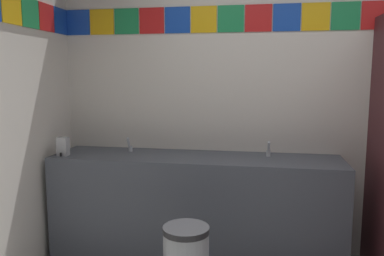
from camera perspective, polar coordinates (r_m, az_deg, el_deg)
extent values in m
cube|color=silver|center=(3.51, 13.35, 3.17)|extent=(4.02, 0.08, 2.63)
cube|color=#1947B7|center=(3.86, -16.47, 14.69)|extent=(0.23, 0.01, 0.23)
cube|color=yellow|center=(3.77, -13.14, 14.99)|extent=(0.23, 0.01, 0.23)
cube|color=#1E8C4C|center=(3.68, -9.63, 15.25)|extent=(0.23, 0.01, 0.23)
cube|color=red|center=(3.61, -5.97, 15.46)|extent=(0.23, 0.01, 0.23)
cube|color=#1947B7|center=(3.56, -2.17, 15.62)|extent=(0.23, 0.01, 0.23)
cube|color=yellow|center=(3.52, 1.75, 15.72)|extent=(0.23, 0.01, 0.23)
cube|color=#1E8C4C|center=(3.49, 5.74, 15.74)|extent=(0.23, 0.01, 0.23)
cube|color=red|center=(3.48, 9.77, 15.69)|extent=(0.23, 0.01, 0.23)
cube|color=#1947B7|center=(3.49, 13.80, 15.56)|extent=(0.23, 0.01, 0.23)
cube|color=yellow|center=(3.51, 17.80, 15.37)|extent=(0.23, 0.01, 0.23)
cube|color=#1E8C4C|center=(3.55, 21.71, 15.11)|extent=(0.23, 0.01, 0.23)
cube|color=red|center=(3.60, 25.52, 14.79)|extent=(0.23, 0.01, 0.23)
cube|color=yellow|center=(3.22, -25.09, 15.73)|extent=(0.01, 0.23, 0.23)
cube|color=#1E8C4C|center=(3.41, -22.74, 15.36)|extent=(0.01, 0.23, 0.23)
cube|color=red|center=(3.61, -20.66, 15.01)|extent=(0.01, 0.23, 0.23)
cube|color=#1947B7|center=(3.82, -18.80, 14.69)|extent=(0.01, 0.23, 0.23)
cube|color=#4C515B|center=(3.41, 0.48, -11.64)|extent=(2.44, 0.57, 0.90)
cube|color=#4C515B|center=(3.55, 1.21, -3.94)|extent=(2.44, 0.03, 0.08)
cylinder|color=#EFEDC8|center=(3.42, -9.78, -4.79)|extent=(0.34, 0.34, 0.10)
cylinder|color=#EFEDC8|center=(3.22, 11.22, -5.60)|extent=(0.34, 0.34, 0.10)
cylinder|color=silver|center=(3.53, -9.05, -3.04)|extent=(0.04, 0.04, 0.05)
cylinder|color=silver|center=(3.47, -9.34, -2.06)|extent=(0.02, 0.06, 0.09)
cylinder|color=silver|center=(3.34, 11.21, -3.71)|extent=(0.04, 0.04, 0.05)
cylinder|color=silver|center=(3.28, 11.26, -2.69)|extent=(0.02, 0.06, 0.09)
cube|color=#B7BABF|center=(3.48, -18.49, -2.61)|extent=(0.09, 0.07, 0.16)
cylinder|color=black|center=(3.45, -18.80, -3.72)|extent=(0.02, 0.02, 0.03)
cylinder|color=#262628|center=(2.59, -0.89, -14.77)|extent=(0.31, 0.31, 0.04)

